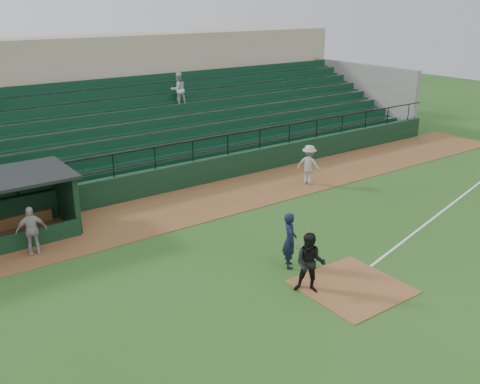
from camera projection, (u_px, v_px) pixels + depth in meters
ground at (329, 275)px, 17.37m from camera, size 90.00×90.00×0.00m
warning_track at (200, 203)px, 23.47m from camera, size 40.00×4.00×0.03m
home_plate_dirt at (352, 287)px, 16.60m from camera, size 3.00×3.00×0.03m
foul_line at (444, 210)px, 22.67m from camera, size 17.49×4.44×0.01m
stadium_structure at (118, 119)px, 29.14m from camera, size 38.00×13.08×6.40m
batter_at_plate at (290, 240)px, 17.58m from camera, size 1.18×0.84×1.93m
umpire at (310, 263)px, 16.03m from camera, size 1.18×1.19×1.94m
runner at (309, 165)px, 25.53m from camera, size 1.19×1.43×1.92m
dugout_player_a at (31, 230)px, 18.48m from camera, size 1.07×0.56×1.75m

